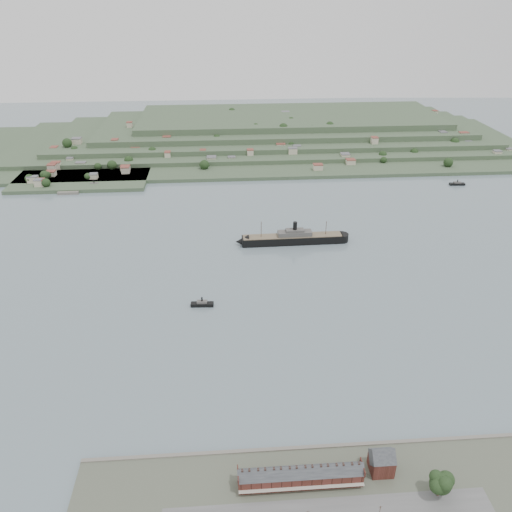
{
  "coord_description": "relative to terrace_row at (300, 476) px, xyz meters",
  "views": [
    {
      "loc": [
        -40.24,
        -312.97,
        196.48
      ],
      "look_at": [
        -15.18,
        30.0,
        10.32
      ],
      "focal_mm": 35.0,
      "sensor_mm": 36.0,
      "label": 1
    }
  ],
  "objects": [
    {
      "name": "fig_tree",
      "position": [
        59.17,
        -10.36,
        3.13
      ],
      "size": [
        11.7,
        10.14,
        13.06
      ],
      "color": "#442F1F",
      "rests_on": "ground"
    },
    {
      "name": "ground",
      "position": [
        10.0,
        168.02,
        -6.84
      ],
      "size": [
        1400.0,
        1400.0,
        0.0
      ],
      "primitive_type": "plane",
      "color": "slate",
      "rests_on": "ground"
    },
    {
      "name": "far_peninsula",
      "position": [
        37.91,
        561.12,
        5.04
      ],
      "size": [
        760.0,
        309.0,
        30.0
      ],
      "color": "#364C32",
      "rests_on": "ground"
    },
    {
      "name": "gabled_building",
      "position": [
        37.5,
        4.02,
        1.34
      ],
      "size": [
        10.4,
        10.18,
        14.09
      ],
      "color": "#462119",
      "rests_on": "ground"
    },
    {
      "name": "terrace_row",
      "position": [
        0.0,
        0.0,
        0.0
      ],
      "size": [
        55.6,
        9.8,
        11.07
      ],
      "color": "#462119",
      "rests_on": "ground"
    },
    {
      "name": "tugboat",
      "position": [
        -46.57,
        146.67,
        -5.1
      ],
      "size": [
        16.04,
        5.1,
        7.12
      ],
      "color": "black",
      "rests_on": "ground"
    },
    {
      "name": "ferry_east",
      "position": [
        233.88,
        367.91,
        -5.3
      ],
      "size": [
        17.3,
        5.74,
        6.4
      ],
      "color": "black",
      "rests_on": "ground"
    },
    {
      "name": "ferry_west",
      "position": [
        -171.77,
        393.02,
        -5.1
      ],
      "size": [
        19.43,
        5.73,
        7.25
      ],
      "color": "black",
      "rests_on": "ground"
    },
    {
      "name": "steamship",
      "position": [
        27.04,
        238.52,
        -2.45
      ],
      "size": [
        99.05,
        13.33,
        23.77
      ],
      "color": "black",
      "rests_on": "ground"
    }
  ]
}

